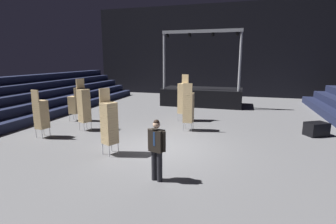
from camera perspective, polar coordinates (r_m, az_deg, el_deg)
The scene contains 11 objects.
ground_plane at distance 9.83m, azimuth -1.37°, elevation -8.07°, with size 22.00×30.00×0.10m, color slate.
arena_end_wall at distance 23.99m, azimuth 9.86°, elevation 13.23°, with size 22.00×0.30×8.00m, color black.
stage_riser at distance 18.81m, azimuth 7.58°, elevation 3.65°, with size 5.58×2.72×5.15m.
man_with_tie at distance 6.93m, azimuth -2.55°, elevation -7.71°, with size 0.57×0.33×1.71m.
chair_stack_front_left at distance 11.82m, azimuth 4.56°, elevation 1.10°, with size 0.45×0.45×2.22m.
chair_stack_front_right at distance 13.73m, azimuth 3.38°, elevation 3.12°, with size 0.56×0.56×2.48m.
chair_stack_mid_left at distance 9.01m, azimuth -12.93°, elevation -2.22°, with size 0.58×0.58×2.31m.
chair_stack_mid_right at distance 14.62m, azimuth -20.12°, elevation 1.62°, with size 0.47×0.47×1.79m.
chair_stack_mid_centre at distance 12.45m, azimuth -18.15°, elevation 1.48°, with size 0.58×0.58×2.39m.
chair_stack_rear_left at distance 11.98m, azimuth -26.34°, elevation -0.36°, with size 0.51×0.51×2.05m.
equipment_road_case at distance 12.89m, azimuth 30.03°, elevation -3.30°, with size 0.90×0.60×0.58m, color black.
Camera 1 is at (2.83, -8.81, 3.27)m, focal length 27.49 mm.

